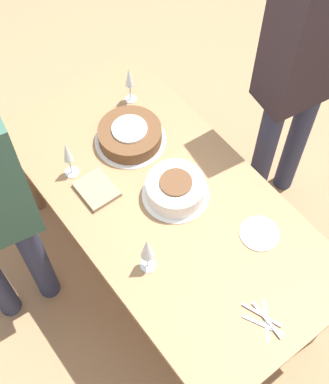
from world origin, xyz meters
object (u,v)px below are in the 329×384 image
(wine_glass_near, at_px, (129,79))
(person_cutting, at_px, (308,57))
(cake_center_white, at_px, (176,189))
(cake_front_chocolate, at_px, (130,135))
(wine_glass_extra, at_px, (147,249))
(wine_glass_far, at_px, (67,154))

(wine_glass_near, height_order, person_cutting, person_cutting)
(cake_center_white, distance_m, cake_front_chocolate, 0.37)
(cake_front_chocolate, relative_size, wine_glass_near, 1.59)
(wine_glass_extra, bearing_deg, wine_glass_near, -30.89)
(cake_center_white, xyz_separation_m, wine_glass_near, (0.58, -0.17, 0.10))
(cake_front_chocolate, distance_m, wine_glass_far, 0.33)
(cake_center_white, bearing_deg, wine_glass_near, -16.16)
(cake_center_white, height_order, cake_front_chocolate, cake_center_white)
(wine_glass_extra, bearing_deg, wine_glass_far, 0.26)
(cake_center_white, distance_m, wine_glass_extra, 0.37)
(person_cutting, bearing_deg, wine_glass_near, -34.91)
(wine_glass_extra, bearing_deg, cake_front_chocolate, -28.97)
(cake_center_white, xyz_separation_m, wine_glass_extra, (-0.20, 0.30, 0.10))
(wine_glass_near, distance_m, wine_glass_far, 0.51)
(cake_center_white, bearing_deg, person_cutting, -87.20)
(wine_glass_far, bearing_deg, wine_glass_extra, -179.74)
(person_cutting, bearing_deg, wine_glass_extra, 20.61)
(cake_front_chocolate, xyz_separation_m, person_cutting, (-0.33, -0.73, 0.31))
(cake_front_chocolate, height_order, wine_glass_extra, wine_glass_extra)
(wine_glass_far, distance_m, wine_glass_extra, 0.58)
(wine_glass_near, bearing_deg, wine_glass_extra, 149.11)
(cake_center_white, bearing_deg, cake_front_chocolate, -2.65)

